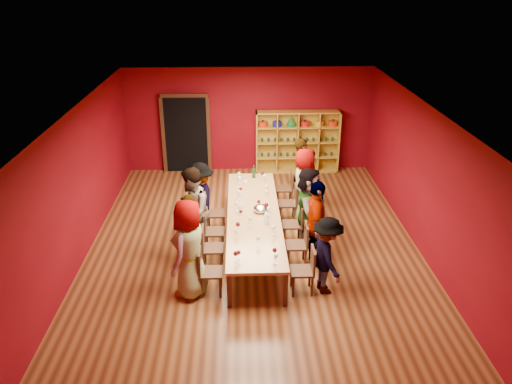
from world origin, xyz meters
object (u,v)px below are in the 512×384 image
at_px(person_left_2, 192,211).
at_px(person_right_0, 327,256).
at_px(chair_person_left_1, 209,246).
at_px(wine_bottle, 254,173).
at_px(chair_person_left_2, 210,229).
at_px(tasting_table, 254,216).
at_px(person_right_2, 308,206).
at_px(chair_person_right_3, 291,201).
at_px(person_left_0, 189,249).
at_px(chair_person_left_0, 206,269).
at_px(person_right_3, 305,185).
at_px(person_left_3, 201,198).
at_px(chair_person_left_3, 212,211).
at_px(spittoon_bowl, 261,209).
at_px(chair_person_right_0, 307,268).
at_px(chair_person_right_1, 301,242).
at_px(chair_person_right_2, 296,222).
at_px(shelving_unit, 297,139).
at_px(chair_person_right_4, 287,186).
at_px(person_left_1, 188,233).
at_px(person_right_4, 302,172).
at_px(person_right_1, 316,224).

xyz_separation_m(person_left_2, person_right_0, (2.54, -1.55, -0.18)).
bearing_deg(chair_person_left_1, wine_bottle, 71.01).
relative_size(chair_person_left_2, person_right_0, 0.59).
distance_m(tasting_table, chair_person_left_1, 1.27).
relative_size(person_right_2, chair_person_right_3, 1.95).
bearing_deg(person_left_0, person_left_2, -154.22).
distance_m(chair_person_left_0, person_right_3, 3.57).
bearing_deg(person_left_2, chair_person_right_3, 124.10).
bearing_deg(person_right_3, person_left_3, 98.59).
bearing_deg(person_left_0, person_right_0, 112.44).
height_order(chair_person_left_3, person_right_3, person_right_3).
xyz_separation_m(chair_person_right_3, spittoon_bowl, (-0.75, -1.05, 0.33)).
bearing_deg(chair_person_left_3, person_left_3, 180.00).
bearing_deg(chair_person_right_0, chair_person_right_1, 90.00).
relative_size(tasting_table, person_left_3, 2.75).
relative_size(chair_person_left_3, chair_person_right_2, 1.00).
bearing_deg(spittoon_bowl, shelving_unit, 73.71).
bearing_deg(shelving_unit, person_right_3, -93.26).
xyz_separation_m(person_right_3, spittoon_bowl, (-1.06, -1.05, -0.07)).
distance_m(chair_person_right_1, chair_person_right_4, 2.80).
bearing_deg(chair_person_right_4, spittoon_bowl, -111.37).
height_order(person_left_1, person_left_2, person_left_2).
distance_m(person_left_0, person_left_3, 2.39).
distance_m(chair_person_left_1, person_right_4, 3.61).
distance_m(chair_person_left_0, person_right_4, 4.31).
distance_m(chair_person_left_0, person_left_0, 0.52).
bearing_deg(person_right_4, person_right_2, -177.81).
height_order(person_right_0, person_right_3, person_right_3).
bearing_deg(spittoon_bowl, wine_bottle, 92.61).
bearing_deg(chair_person_left_3, person_right_1, -34.93).
bearing_deg(person_left_1, chair_person_right_2, 103.95).
height_order(person_left_2, person_right_4, person_left_2).
xyz_separation_m(person_left_0, person_right_2, (2.36, 1.80, -0.06)).
bearing_deg(wine_bottle, chair_person_right_1, -73.18).
xyz_separation_m(person_left_3, chair_person_right_3, (2.06, 0.46, -0.32)).
xyz_separation_m(person_left_2, person_right_1, (2.46, -0.62, -0.03)).
height_order(chair_person_left_3, wine_bottle, wine_bottle).
relative_size(chair_person_left_2, chair_person_right_3, 1.00).
relative_size(person_left_1, person_left_2, 0.86).
relative_size(chair_person_left_3, chair_person_right_0, 1.00).
height_order(person_right_4, spittoon_bowl, person_right_4).
bearing_deg(spittoon_bowl, person_left_0, -127.00).
height_order(chair_person_right_2, chair_person_right_4, same).
height_order(person_left_1, person_right_3, person_right_3).
distance_m(person_left_3, chair_person_right_1, 2.55).
bearing_deg(person_left_1, person_right_1, 82.23).
bearing_deg(spittoon_bowl, person_left_3, 155.44).
relative_size(tasting_table, person_right_4, 2.58).
bearing_deg(chair_person_right_1, person_right_3, 81.03).
xyz_separation_m(shelving_unit, person_left_1, (-2.70, -5.18, -0.19)).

